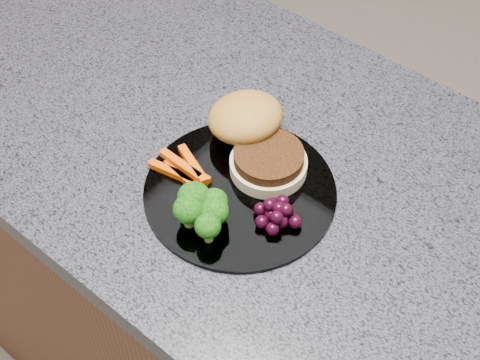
# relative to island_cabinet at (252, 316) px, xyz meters

# --- Properties ---
(island_cabinet) EXTENTS (1.20, 0.60, 0.86)m
(island_cabinet) POSITION_rel_island_cabinet_xyz_m (0.00, 0.00, 0.00)
(island_cabinet) COLOR brown
(island_cabinet) RESTS_ON ground
(countertop) EXTENTS (1.20, 0.60, 0.04)m
(countertop) POSITION_rel_island_cabinet_xyz_m (0.00, 0.00, 0.45)
(countertop) COLOR #4F505A
(countertop) RESTS_ON island_cabinet
(plate) EXTENTS (0.26, 0.26, 0.01)m
(plate) POSITION_rel_island_cabinet_xyz_m (0.03, -0.07, 0.47)
(plate) COLOR white
(plate) RESTS_ON countertop
(burger) EXTENTS (0.19, 0.15, 0.06)m
(burger) POSITION_rel_island_cabinet_xyz_m (-0.01, 0.00, 0.50)
(burger) COLOR beige
(burger) RESTS_ON plate
(carrot_sticks) EXTENTS (0.09, 0.05, 0.02)m
(carrot_sticks) POSITION_rel_island_cabinet_xyz_m (-0.05, -0.10, 0.48)
(carrot_sticks) COLOR #DF4F03
(carrot_sticks) RESTS_ON plate
(broccoli) EXTENTS (0.08, 0.07, 0.05)m
(broccoli) POSITION_rel_island_cabinet_xyz_m (0.02, -0.14, 0.51)
(broccoli) COLOR olive
(broccoli) RESTS_ON plate
(grape_bunch) EXTENTS (0.06, 0.05, 0.03)m
(grape_bunch) POSITION_rel_island_cabinet_xyz_m (0.09, -0.08, 0.49)
(grape_bunch) COLOR black
(grape_bunch) RESTS_ON plate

